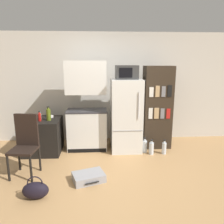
{
  "coord_description": "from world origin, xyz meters",
  "views": [
    {
      "loc": [
        -0.32,
        -3.15,
        1.85
      ],
      "look_at": [
        -0.08,
        0.85,
        0.92
      ],
      "focal_mm": 35.0,
      "sensor_mm": 36.0,
      "label": 1
    }
  ],
  "objects_px": {
    "water_bottle_back": "(151,148)",
    "bowl": "(50,116)",
    "bottle_olive_oil": "(48,114)",
    "bookshelf": "(157,107)",
    "kitchen_hutch": "(87,109)",
    "microwave": "(127,72)",
    "bottle_clear_short": "(40,116)",
    "bottle_ketchup_red": "(40,117)",
    "water_bottle_middle": "(164,148)",
    "suitcase_large_flat": "(89,177)",
    "chair": "(25,140)",
    "water_bottle_front": "(145,146)",
    "handbag": "(35,190)",
    "side_table": "(43,136)"
  },
  "relations": [
    {
      "from": "water_bottle_back",
      "to": "microwave",
      "type": "bearing_deg",
      "value": 147.5
    },
    {
      "from": "bottle_olive_oil",
      "to": "side_table",
      "type": "bearing_deg",
      "value": 154.02
    },
    {
      "from": "bookshelf",
      "to": "microwave",
      "type": "bearing_deg",
      "value": -169.57
    },
    {
      "from": "bowl",
      "to": "water_bottle_front",
      "type": "relative_size",
      "value": 0.43
    },
    {
      "from": "bowl",
      "to": "side_table",
      "type": "bearing_deg",
      "value": -130.15
    },
    {
      "from": "bowl",
      "to": "water_bottle_front",
      "type": "bearing_deg",
      "value": -9.43
    },
    {
      "from": "bowl",
      "to": "suitcase_large_flat",
      "type": "xyz_separation_m",
      "value": [
        0.85,
        -1.38,
        -0.66
      ]
    },
    {
      "from": "microwave",
      "to": "bottle_clear_short",
      "type": "xyz_separation_m",
      "value": [
        -1.76,
        -0.07,
        -0.87
      ]
    },
    {
      "from": "bottle_clear_short",
      "to": "bottle_ketchup_red",
      "type": "xyz_separation_m",
      "value": [
        0.02,
        -0.1,
        0.01
      ]
    },
    {
      "from": "bottle_clear_short",
      "to": "water_bottle_front",
      "type": "relative_size",
      "value": 0.57
    },
    {
      "from": "microwave",
      "to": "bottle_clear_short",
      "type": "distance_m",
      "value": 1.96
    },
    {
      "from": "bottle_olive_oil",
      "to": "bottle_ketchup_red",
      "type": "bearing_deg",
      "value": -162.86
    },
    {
      "from": "microwave",
      "to": "water_bottle_middle",
      "type": "height_order",
      "value": "microwave"
    },
    {
      "from": "bottle_clear_short",
      "to": "bowl",
      "type": "height_order",
      "value": "bottle_clear_short"
    },
    {
      "from": "bottle_ketchup_red",
      "to": "water_bottle_front",
      "type": "relative_size",
      "value": 0.62
    },
    {
      "from": "side_table",
      "to": "chair",
      "type": "bearing_deg",
      "value": -93.34
    },
    {
      "from": "bottle_olive_oil",
      "to": "bowl",
      "type": "distance_m",
      "value": 0.26
    },
    {
      "from": "bottle_ketchup_red",
      "to": "chair",
      "type": "bearing_deg",
      "value": -93.35
    },
    {
      "from": "water_bottle_front",
      "to": "water_bottle_back",
      "type": "bearing_deg",
      "value": -41.32
    },
    {
      "from": "bottle_olive_oil",
      "to": "handbag",
      "type": "distance_m",
      "value": 1.72
    },
    {
      "from": "bottle_ketchup_red",
      "to": "water_bottle_back",
      "type": "distance_m",
      "value": 2.33
    },
    {
      "from": "microwave",
      "to": "water_bottle_middle",
      "type": "xyz_separation_m",
      "value": [
        0.76,
        -0.31,
        -1.51
      ]
    },
    {
      "from": "chair",
      "to": "water_bottle_front",
      "type": "height_order",
      "value": "chair"
    },
    {
      "from": "bottle_ketchup_red",
      "to": "water_bottle_middle",
      "type": "height_order",
      "value": "bottle_ketchup_red"
    },
    {
      "from": "bottle_olive_oil",
      "to": "bookshelf",
      "type": "bearing_deg",
      "value": 6.21
    },
    {
      "from": "microwave",
      "to": "water_bottle_middle",
      "type": "bearing_deg",
      "value": -22.42
    },
    {
      "from": "microwave",
      "to": "water_bottle_front",
      "type": "height_order",
      "value": "microwave"
    },
    {
      "from": "chair",
      "to": "bottle_clear_short",
      "type": "bearing_deg",
      "value": 95.5
    },
    {
      "from": "microwave",
      "to": "water_bottle_front",
      "type": "bearing_deg",
      "value": -29.28
    },
    {
      "from": "bottle_olive_oil",
      "to": "suitcase_large_flat",
      "type": "distance_m",
      "value": 1.61
    },
    {
      "from": "kitchen_hutch",
      "to": "bottle_clear_short",
      "type": "distance_m",
      "value": 0.96
    },
    {
      "from": "bottle_ketchup_red",
      "to": "water_bottle_middle",
      "type": "distance_m",
      "value": 2.58
    },
    {
      "from": "kitchen_hutch",
      "to": "microwave",
      "type": "xyz_separation_m",
      "value": [
        0.82,
        -0.09,
        0.77
      ]
    },
    {
      "from": "chair",
      "to": "handbag",
      "type": "distance_m",
      "value": 0.93
    },
    {
      "from": "suitcase_large_flat",
      "to": "microwave",
      "type": "bearing_deg",
      "value": 40.95
    },
    {
      "from": "microwave",
      "to": "bowl",
      "type": "bearing_deg",
      "value": 175.8
    },
    {
      "from": "water_bottle_back",
      "to": "bowl",
      "type": "bearing_deg",
      "value": 168.33
    },
    {
      "from": "chair",
      "to": "water_bottle_front",
      "type": "relative_size",
      "value": 3.15
    },
    {
      "from": "bowl",
      "to": "chair",
      "type": "distance_m",
      "value": 1.08
    },
    {
      "from": "bottle_olive_oil",
      "to": "handbag",
      "type": "relative_size",
      "value": 0.8
    },
    {
      "from": "bookshelf",
      "to": "suitcase_large_flat",
      "type": "height_order",
      "value": "bookshelf"
    },
    {
      "from": "bottle_ketchup_red",
      "to": "suitcase_large_flat",
      "type": "distance_m",
      "value": 1.65
    },
    {
      "from": "bookshelf",
      "to": "water_bottle_front",
      "type": "relative_size",
      "value": 5.48
    },
    {
      "from": "bowl",
      "to": "water_bottle_middle",
      "type": "xyz_separation_m",
      "value": [
        2.35,
        -0.43,
        -0.59
      ]
    },
    {
      "from": "kitchen_hutch",
      "to": "bottle_clear_short",
      "type": "bearing_deg",
      "value": -170.45
    },
    {
      "from": "kitchen_hutch",
      "to": "water_bottle_front",
      "type": "relative_size",
      "value": 5.8
    },
    {
      "from": "bookshelf",
      "to": "chair",
      "type": "xyz_separation_m",
      "value": [
        -2.48,
        -1.07,
        -0.3
      ]
    },
    {
      "from": "bottle_ketchup_red",
      "to": "suitcase_large_flat",
      "type": "relative_size",
      "value": 0.35
    },
    {
      "from": "handbag",
      "to": "water_bottle_front",
      "type": "distance_m",
      "value": 2.35
    },
    {
      "from": "microwave",
      "to": "chair",
      "type": "bearing_deg",
      "value": -152.21
    }
  ]
}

